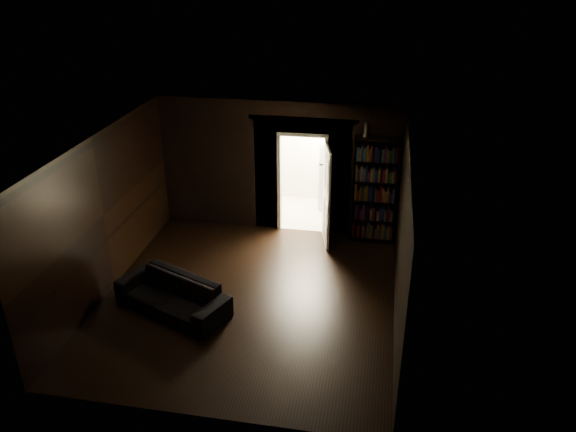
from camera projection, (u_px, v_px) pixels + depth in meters
name	position (u px, v px, depth m)	size (l,w,h in m)	color
ground	(249.00, 299.00, 9.78)	(5.50, 5.50, 0.00)	black
room_walls	(260.00, 186.00, 10.00)	(5.02, 5.61, 2.84)	black
kitchen_alcove	(310.00, 159.00, 12.60)	(2.20, 1.80, 2.60)	#B3AD9C
sofa	(172.00, 290.00, 9.33)	(1.99, 0.86, 0.76)	black
bookshelf	(374.00, 191.00, 11.28)	(0.90, 0.32, 2.20)	black
refrigerator	(337.00, 173.00, 12.89)	(0.74, 0.68, 1.65)	silver
door	(327.00, 196.00, 11.21)	(0.85, 0.05, 2.05)	white
figurine	(366.00, 129.00, 10.83)	(0.10, 0.10, 0.31)	white
bottles	(339.00, 134.00, 12.46)	(0.62, 0.08, 0.25)	black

